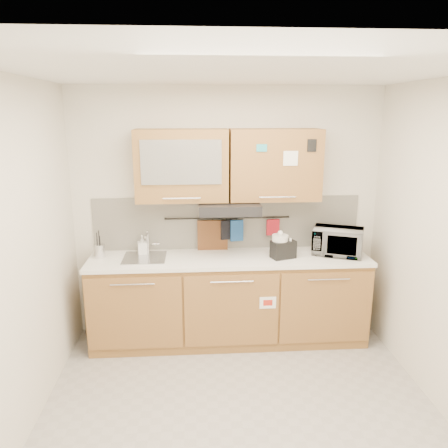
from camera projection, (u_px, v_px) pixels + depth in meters
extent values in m
plane|color=#9E9993|center=(241.00, 414.00, 3.49)|extent=(3.20, 3.20, 0.00)
plane|color=white|center=(245.00, 71.00, 2.84)|extent=(3.20, 3.20, 0.00)
plane|color=silver|center=(227.00, 213.00, 4.61)|extent=(3.20, 0.00, 3.20)
plane|color=silver|center=(16.00, 265.00, 3.06)|extent=(0.00, 3.00, 3.00)
cube|color=olive|center=(229.00, 300.00, 4.54)|extent=(2.80, 0.60, 0.88)
cube|color=black|center=(229.00, 334.00, 4.63)|extent=(2.80, 0.54, 0.10)
cube|color=#9C6737|center=(134.00, 314.00, 4.17)|extent=(0.91, 0.02, 0.74)
cylinder|color=silver|center=(132.00, 284.00, 4.06)|extent=(0.41, 0.01, 0.01)
cube|color=#9C6737|center=(232.00, 311.00, 4.23)|extent=(0.91, 0.02, 0.74)
cylinder|color=silver|center=(232.00, 282.00, 4.13)|extent=(0.41, 0.01, 0.01)
cube|color=#9C6737|center=(326.00, 308.00, 4.29)|extent=(0.91, 0.02, 0.74)
cylinder|color=silver|center=(329.00, 279.00, 4.19)|extent=(0.41, 0.01, 0.01)
cube|color=white|center=(229.00, 259.00, 4.41)|extent=(2.82, 0.62, 0.04)
cube|color=silver|center=(227.00, 223.00, 4.62)|extent=(2.80, 0.02, 0.56)
cube|color=olive|center=(182.00, 165.00, 4.28)|extent=(0.90, 0.35, 0.70)
cube|color=silver|center=(181.00, 162.00, 4.09)|extent=(0.76, 0.02, 0.42)
cube|color=#9C6737|center=(275.00, 165.00, 4.34)|extent=(0.90, 0.35, 0.70)
cube|color=white|center=(291.00, 158.00, 4.15)|extent=(0.14, 0.00, 0.14)
cube|color=black|center=(229.00, 207.00, 4.34)|extent=(0.60, 0.46, 0.10)
cube|color=silver|center=(145.00, 259.00, 4.36)|extent=(0.42, 0.40, 0.03)
cylinder|color=silver|center=(148.00, 242.00, 4.49)|extent=(0.03, 0.03, 0.24)
cylinder|color=silver|center=(146.00, 235.00, 4.38)|extent=(0.02, 0.18, 0.02)
cylinder|color=black|center=(227.00, 218.00, 4.57)|extent=(1.30, 0.02, 0.02)
cylinder|color=silver|center=(100.00, 251.00, 4.37)|extent=(0.12, 0.12, 0.14)
cylinder|color=black|center=(97.00, 245.00, 4.36)|extent=(0.01, 0.01, 0.26)
cylinder|color=black|center=(100.00, 247.00, 4.34)|extent=(0.01, 0.01, 0.23)
cylinder|color=black|center=(99.00, 244.00, 4.37)|extent=(0.01, 0.01, 0.28)
cylinder|color=black|center=(98.00, 248.00, 4.34)|extent=(0.01, 0.01, 0.20)
cylinder|color=silver|center=(280.00, 246.00, 4.35)|extent=(0.17, 0.17, 0.24)
sphere|color=silver|center=(280.00, 233.00, 4.32)|extent=(0.05, 0.05, 0.05)
cube|color=silver|center=(290.00, 245.00, 4.35)|extent=(0.02, 0.03, 0.15)
cylinder|color=black|center=(279.00, 257.00, 4.38)|extent=(0.18, 0.18, 0.01)
cube|color=black|center=(283.00, 249.00, 4.35)|extent=(0.27, 0.21, 0.18)
cube|color=black|center=(280.00, 242.00, 4.32)|extent=(0.10, 0.12, 0.01)
cube|color=black|center=(287.00, 241.00, 4.35)|extent=(0.10, 0.12, 0.01)
imported|color=#999999|center=(338.00, 241.00, 4.46)|extent=(0.58, 0.49, 0.27)
imported|color=#999999|center=(142.00, 245.00, 4.45)|extent=(0.11, 0.11, 0.20)
cube|color=brown|center=(213.00, 239.00, 4.60)|extent=(0.32, 0.03, 0.39)
cube|color=#1E4B8D|center=(237.00, 230.00, 4.60)|extent=(0.14, 0.06, 0.23)
cube|color=black|center=(227.00, 230.00, 4.59)|extent=(0.13, 0.08, 0.20)
cube|color=#AA1622|center=(273.00, 227.00, 4.62)|extent=(0.14, 0.04, 0.17)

